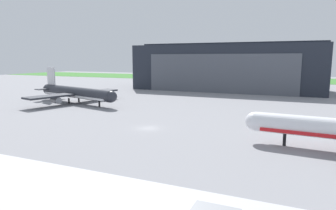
# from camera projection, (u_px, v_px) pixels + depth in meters

# --- Properties ---
(ground_plane) EXTENTS (440.00, 440.00, 0.00)m
(ground_plane) POSITION_uv_depth(u_px,v_px,m) (148.00, 128.00, 65.04)
(ground_plane) COLOR gray
(grass_field_strip) EXTENTS (440.00, 56.00, 0.08)m
(grass_field_strip) POSITION_uv_depth(u_px,v_px,m) (254.00, 79.00, 217.02)
(grass_field_strip) COLOR #3C7A31
(grass_field_strip) RESTS_ON ground_plane
(maintenance_hangar) EXTENTS (85.95, 32.61, 22.38)m
(maintenance_hangar) POSITION_uv_depth(u_px,v_px,m) (227.00, 67.00, 143.87)
(maintenance_hangar) COLOR #232833
(maintenance_hangar) RESTS_ON ground_plane
(airliner_far_left) EXTENTS (37.42, 33.87, 11.86)m
(airliner_far_left) POSITION_uv_depth(u_px,v_px,m) (76.00, 93.00, 100.45)
(airliner_far_left) COLOR #282B33
(airliner_far_left) RESTS_ON ground_plane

